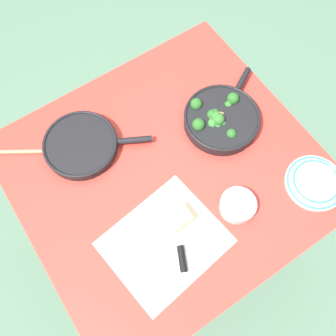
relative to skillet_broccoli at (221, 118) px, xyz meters
name	(u,v)px	position (x,y,z in m)	size (l,w,h in m)	color
ground_plane	(168,223)	(0.28, 0.05, -0.79)	(14.00, 14.00, 0.00)	#51755B
dining_table_red	(168,179)	(0.28, 0.05, -0.12)	(1.06, 1.00, 0.76)	red
skillet_broccoli	(221,118)	(0.00, 0.00, 0.00)	(0.37, 0.29, 0.08)	black
skillet_eggs	(82,145)	(0.49, -0.20, -0.01)	(0.37, 0.27, 0.04)	black
wooden_spoon	(44,151)	(0.62, -0.26, -0.02)	(0.31, 0.21, 0.02)	tan
parchment_sheet	(165,242)	(0.43, 0.27, -0.03)	(0.41, 0.36, 0.00)	silver
grater_knife	(180,248)	(0.40, 0.31, -0.02)	(0.12, 0.22, 0.02)	silver
cheese_block	(178,218)	(0.35, 0.23, -0.01)	(0.08, 0.07, 0.05)	#EFD67A
dinner_plate_stack	(315,182)	(-0.13, 0.39, -0.02)	(0.21, 0.21, 0.03)	white
prep_bowl_steel	(238,205)	(0.15, 0.30, -0.01)	(0.12, 0.12, 0.05)	#B7B7BC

